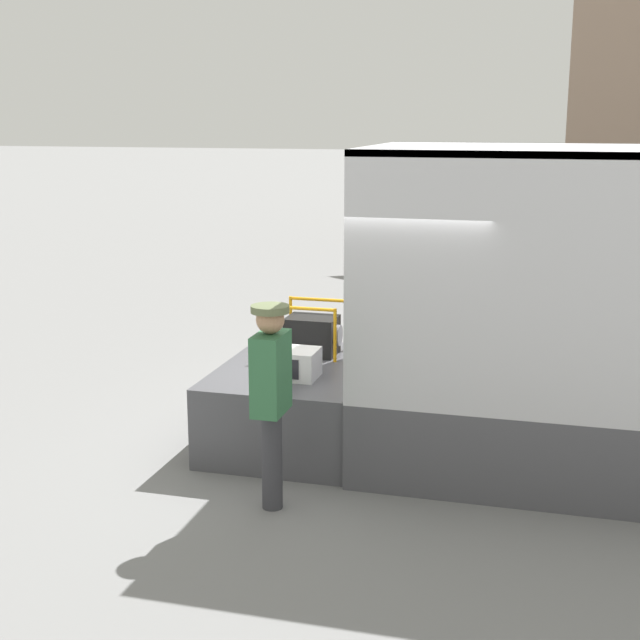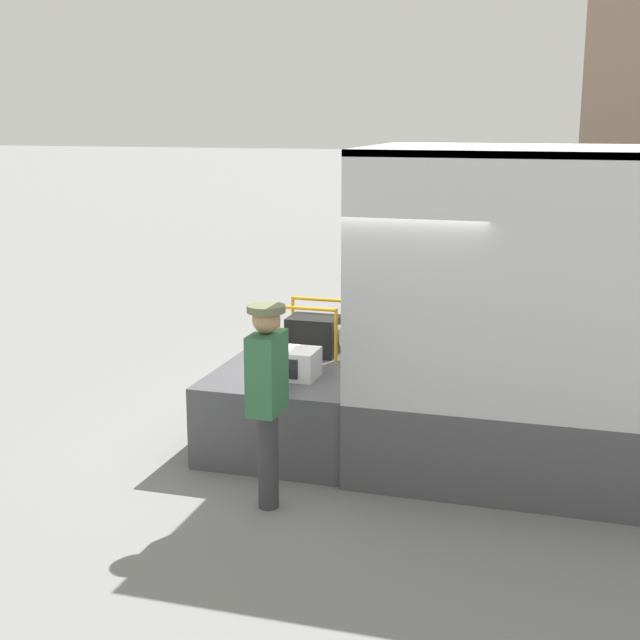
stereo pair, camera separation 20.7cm
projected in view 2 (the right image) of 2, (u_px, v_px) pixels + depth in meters
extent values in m
plane|color=gray|center=(369.00, 447.00, 9.19)|extent=(160.00, 160.00, 0.00)
cube|color=#4C4C51|center=(574.00, 429.00, 8.54)|extent=(4.04, 2.27, 0.81)
cube|color=silver|center=(585.00, 254.00, 9.23)|extent=(4.04, 0.06, 2.25)
cube|color=silver|center=(583.00, 294.00, 7.17)|extent=(4.04, 0.06, 2.25)
cube|color=silver|center=(593.00, 151.00, 7.95)|extent=(4.04, 2.27, 0.06)
cylinder|color=silver|center=(579.00, 377.00, 8.25)|extent=(0.27, 0.27, 0.33)
cube|color=#B2A893|center=(532.00, 364.00, 8.85)|extent=(0.44, 0.32, 0.24)
cube|color=#4C4C51|center=(298.00, 403.00, 9.32)|extent=(1.54, 2.16, 0.81)
cube|color=white|center=(294.00, 363.00, 8.79)|extent=(0.46, 0.41, 0.29)
cube|color=black|center=(283.00, 369.00, 8.60)|extent=(0.29, 0.01, 0.19)
cube|color=black|center=(314.00, 335.00, 9.64)|extent=(0.54, 0.42, 0.41)
cylinder|color=slate|center=(333.00, 335.00, 9.57)|extent=(0.20, 0.23, 0.23)
cylinder|color=orange|center=(279.00, 331.00, 9.48)|extent=(0.04, 0.04, 0.57)
cylinder|color=orange|center=(336.00, 335.00, 9.30)|extent=(0.04, 0.04, 0.57)
cylinder|color=orange|center=(293.00, 321.00, 9.93)|extent=(0.04, 0.04, 0.57)
cylinder|color=orange|center=(348.00, 325.00, 9.76)|extent=(0.04, 0.04, 0.57)
cylinder|color=orange|center=(307.00, 309.00, 9.33)|extent=(0.63, 0.04, 0.04)
cylinder|color=orange|center=(320.00, 300.00, 9.78)|extent=(0.63, 0.04, 0.04)
cylinder|color=#38383D|center=(268.00, 460.00, 7.69)|extent=(0.18, 0.18, 0.87)
cube|color=#336B42|center=(267.00, 373.00, 7.52)|extent=(0.24, 0.44, 0.69)
sphere|color=tan|center=(266.00, 319.00, 7.41)|extent=(0.24, 0.24, 0.24)
cylinder|color=#606B47|center=(266.00, 309.00, 7.39)|extent=(0.32, 0.32, 0.06)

